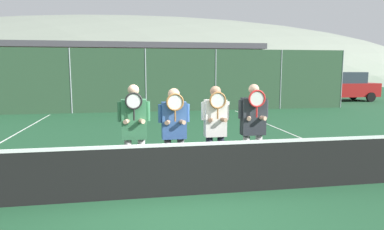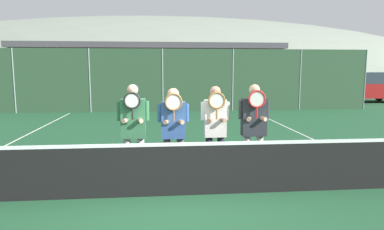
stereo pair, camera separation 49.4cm
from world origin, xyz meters
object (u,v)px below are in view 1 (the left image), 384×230
Objects in this scene: car_center at (196,88)px; car_right_of_center at (272,89)px; player_rightmost at (253,124)px; player_center_left at (174,127)px; car_far_right at (343,86)px; car_far_left at (20,90)px; player_leftmost at (134,128)px; player_center_right at (215,126)px; car_left_of_center at (113,90)px.

car_center reaches higher than car_right_of_center.
player_center_left is at bearing 177.66° from player_rightmost.
car_far_right reaches higher than player_rightmost.
car_center is (9.89, -0.29, 0.03)m from car_far_left.
car_far_right reaches higher than player_leftmost.
car_right_of_center is (7.13, 14.10, -0.20)m from player_center_right.
player_center_right is (0.77, -0.00, -0.00)m from player_center_left.
player_rightmost is 14.38m from car_left_of_center.
player_center_right is at bearing -61.60° from car_far_left.
car_far_right reaches higher than car_left_of_center.
car_far_left reaches higher than car_right_of_center.
player_center_right is at bearing -99.13° from car_center.
player_leftmost is 0.72m from player_center_left.
car_left_of_center is at bearing 103.42° from player_rightmost.
player_leftmost is at bearing -179.32° from player_rightmost.
car_right_of_center is (7.90, 14.10, -0.20)m from player_center_left.
player_leftmost is at bearing -176.69° from player_center_right.
car_center is (4.85, -0.06, 0.08)m from car_left_of_center.
car_center is at bearing 75.07° from player_leftmost.
car_left_of_center is (-1.13, 14.01, -0.21)m from player_leftmost.
player_leftmost is at bearing -85.40° from car_left_of_center.
car_far_right is at bearing 1.92° from car_center.
car_far_right reaches higher than player_center_right.
player_leftmost is 14.45m from car_center.
player_center_right is at bearing -79.35° from car_left_of_center.
car_center reaches higher than car_far_left.
player_center_left is at bearing -64.07° from car_far_left.
car_far_left is 14.78m from car_right_of_center.
car_far_right is (19.71, 0.04, 0.02)m from car_far_left.
player_center_left is at bearing -132.10° from car_far_right.
player_rightmost is at bearing -96.20° from car_center.
player_center_right is 0.43× the size of car_center.
player_center_left is 1.49m from player_rightmost.
player_center_right is 0.41× the size of car_right_of_center.
car_far_right is (14.68, 0.27, 0.08)m from car_left_of_center.
player_rightmost is 14.01m from car_center.
player_leftmost is 19.69m from car_far_right.
player_leftmost is 1.02× the size of player_center_right.
player_center_left is at bearing -82.45° from car_left_of_center.
player_rightmost is (0.72, -0.06, 0.03)m from player_center_right.
player_rightmost is at bearing -76.58° from car_left_of_center.
car_far_left is 19.71m from car_far_right.
car_far_left is (-8.37, 14.22, -0.16)m from player_rightmost.
player_rightmost reaches higher than car_right_of_center.
car_left_of_center is at bearing -178.96° from car_right_of_center.
player_center_right is 15.80m from car_right_of_center.
player_leftmost reaches higher than car_right_of_center.
player_leftmost reaches higher than player_center_right.
car_left_of_center is (5.04, -0.23, -0.06)m from car_far_left.
player_rightmost is at bearing 0.68° from player_leftmost.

